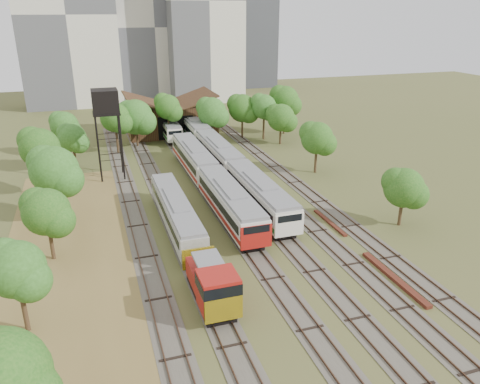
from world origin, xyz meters
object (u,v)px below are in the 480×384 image
object	(u,v)px
railcar_green_set	(219,154)
water_tower	(105,104)
railcar_red_set	(210,178)
shunter_locomotive	(213,286)

from	to	relation	value
railcar_green_set	water_tower	distance (m)	17.48
railcar_red_set	water_tower	distance (m)	17.46
railcar_red_set	shunter_locomotive	xyz separation A→B (m)	(-6.00, -23.72, -0.19)
shunter_locomotive	water_tower	xyz separation A→B (m)	(-5.41, 34.05, 8.44)
water_tower	shunter_locomotive	bearing A→B (deg)	-80.98
railcar_green_set	water_tower	bearing A→B (deg)	179.26
railcar_green_set	shunter_locomotive	xyz separation A→B (m)	(-10.00, -33.86, -0.17)
water_tower	railcar_green_set	bearing A→B (deg)	-0.74
shunter_locomotive	water_tower	world-z (taller)	water_tower
railcar_green_set	water_tower	world-z (taller)	water_tower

